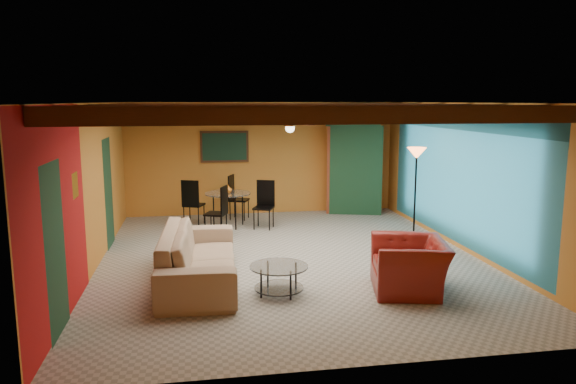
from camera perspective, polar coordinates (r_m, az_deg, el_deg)
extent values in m
cube|color=gray|center=(9.60, 0.20, -6.98)|extent=(6.50, 8.00, 0.01)
cube|color=silver|center=(9.20, 0.21, 9.36)|extent=(6.50, 8.00, 0.01)
cube|color=#C67B2D|center=(13.23, -2.77, 3.56)|extent=(6.50, 0.02, 2.70)
cube|color=#A51213|center=(9.32, -19.89, 0.45)|extent=(0.02, 8.00, 2.70)
cube|color=teal|center=(10.36, 18.22, 1.41)|extent=(0.02, 8.00, 2.70)
imported|color=#977A61|center=(8.40, -9.35, -6.64)|extent=(1.21, 2.83, 0.81)
imported|color=maroon|center=(8.11, 12.65, -7.56)|extent=(1.25, 1.36, 0.76)
cube|color=brown|center=(13.41, 6.77, 2.36)|extent=(1.34, 0.92, 2.13)
cube|color=black|center=(13.08, -6.69, 4.76)|extent=(1.05, 0.03, 0.65)
imported|color=#26661E|center=(13.31, 6.89, 7.97)|extent=(0.44, 0.38, 0.49)
imported|color=orange|center=(11.82, -6.36, 1.72)|extent=(0.18, 0.18, 0.18)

